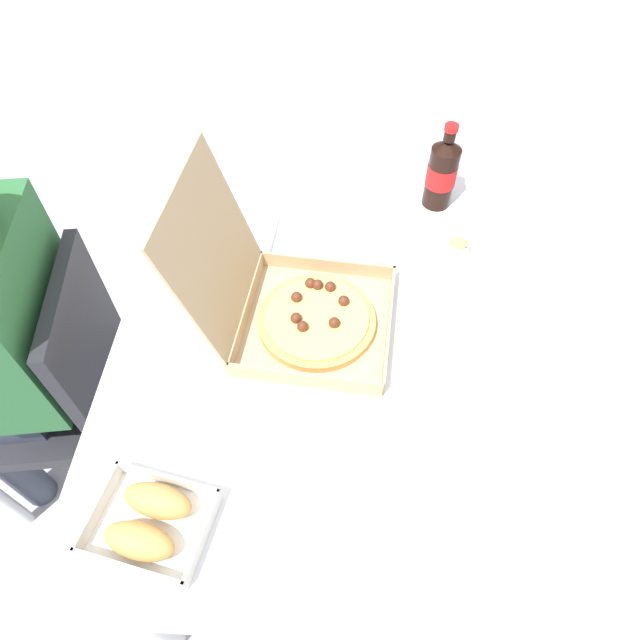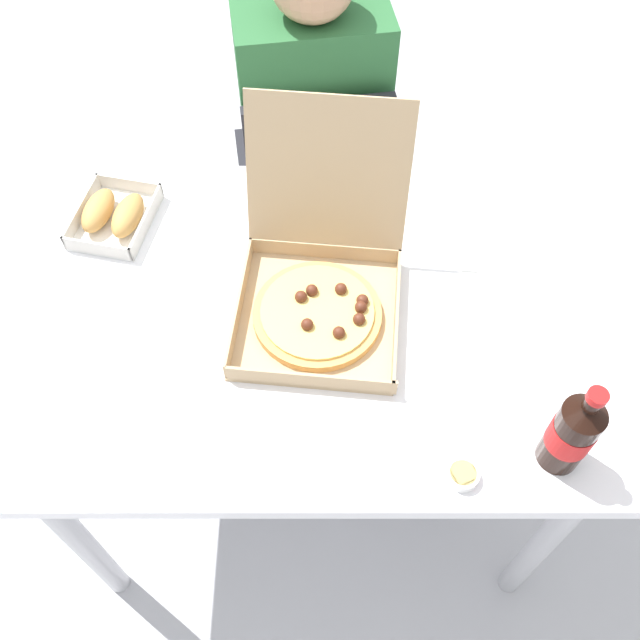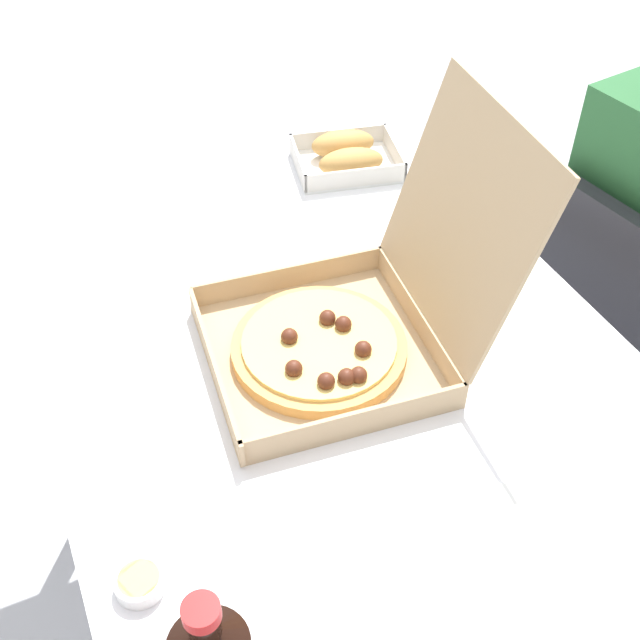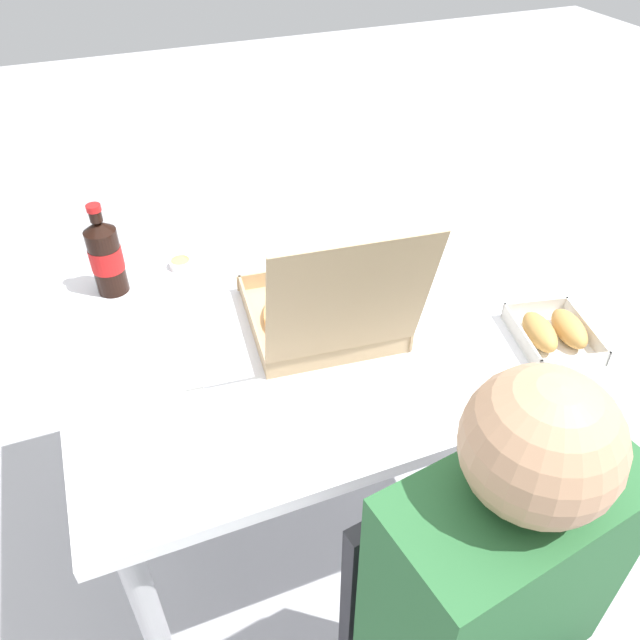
{
  "view_description": "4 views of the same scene",
  "coord_description": "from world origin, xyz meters",
  "px_view_note": "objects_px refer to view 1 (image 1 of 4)",
  "views": [
    {
      "loc": [
        -0.68,
        -0.06,
        1.66
      ],
      "look_at": [
        -0.02,
        -0.03,
        0.81
      ],
      "focal_mm": 30.18,
      "sensor_mm": 36.0,
      "label": 1
    },
    {
      "loc": [
        0.02,
        -0.79,
        1.88
      ],
      "look_at": [
        0.01,
        -0.04,
        0.78
      ],
      "focal_mm": 39.52,
      "sensor_mm": 36.0,
      "label": 2
    },
    {
      "loc": [
        0.73,
        -0.34,
        1.55
      ],
      "look_at": [
        -0.01,
        -0.01,
        0.79
      ],
      "focal_mm": 44.22,
      "sensor_mm": 36.0,
      "label": 3
    },
    {
      "loc": [
        0.41,
        0.98,
        1.62
      ],
      "look_at": [
        0.03,
        0.03,
        0.79
      ],
      "focal_mm": 35.0,
      "sensor_mm": 36.0,
      "label": 4
    }
  ],
  "objects_px": {
    "bread_side_box": "(149,521)",
    "paper_menu": "(284,200)",
    "cola_bottle": "(442,172)",
    "pizza_box_open": "(299,308)",
    "dipping_sauce_cup": "(458,246)",
    "chair": "(60,383)"
  },
  "relations": [
    {
      "from": "paper_menu",
      "to": "dipping_sauce_cup",
      "type": "bearing_deg",
      "value": -89.59
    },
    {
      "from": "paper_menu",
      "to": "dipping_sauce_cup",
      "type": "relative_size",
      "value": 3.75
    },
    {
      "from": "chair",
      "to": "bread_side_box",
      "type": "bearing_deg",
      "value": -135.48
    },
    {
      "from": "pizza_box_open",
      "to": "paper_menu",
      "type": "relative_size",
      "value": 2.03
    },
    {
      "from": "pizza_box_open",
      "to": "paper_menu",
      "type": "bearing_deg",
      "value": 9.98
    },
    {
      "from": "bread_side_box",
      "to": "paper_menu",
      "type": "bearing_deg",
      "value": -9.62
    },
    {
      "from": "bread_side_box",
      "to": "paper_menu",
      "type": "distance_m",
      "value": 0.84
    },
    {
      "from": "pizza_box_open",
      "to": "dipping_sauce_cup",
      "type": "distance_m",
      "value": 0.43
    },
    {
      "from": "dipping_sauce_cup",
      "to": "paper_menu",
      "type": "bearing_deg",
      "value": 69.9
    },
    {
      "from": "bread_side_box",
      "to": "paper_menu",
      "type": "relative_size",
      "value": 1.03
    },
    {
      "from": "dipping_sauce_cup",
      "to": "cola_bottle",
      "type": "bearing_deg",
      "value": 12.92
    },
    {
      "from": "paper_menu",
      "to": "pizza_box_open",
      "type": "bearing_deg",
      "value": -149.5
    },
    {
      "from": "bread_side_box",
      "to": "paper_menu",
      "type": "xyz_separation_m",
      "value": [
        0.83,
        -0.14,
        -0.02
      ]
    },
    {
      "from": "chair",
      "to": "paper_menu",
      "type": "distance_m",
      "value": 0.74
    },
    {
      "from": "bread_side_box",
      "to": "cola_bottle",
      "type": "relative_size",
      "value": 0.97
    },
    {
      "from": "cola_bottle",
      "to": "paper_menu",
      "type": "distance_m",
      "value": 0.4
    },
    {
      "from": "pizza_box_open",
      "to": "cola_bottle",
      "type": "distance_m",
      "value": 0.52
    },
    {
      "from": "paper_menu",
      "to": "dipping_sauce_cup",
      "type": "distance_m",
      "value": 0.46
    },
    {
      "from": "bread_side_box",
      "to": "cola_bottle",
      "type": "bearing_deg",
      "value": -32.35
    },
    {
      "from": "chair",
      "to": "dipping_sauce_cup",
      "type": "distance_m",
      "value": 1.05
    },
    {
      "from": "cola_bottle",
      "to": "dipping_sauce_cup",
      "type": "relative_size",
      "value": 4.0
    },
    {
      "from": "pizza_box_open",
      "to": "dipping_sauce_cup",
      "type": "height_order",
      "value": "pizza_box_open"
    }
  ]
}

